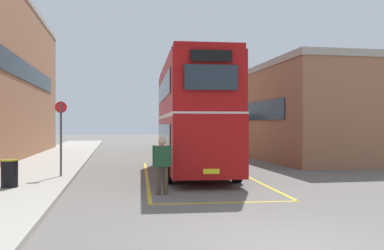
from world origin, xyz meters
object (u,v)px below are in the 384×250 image
(pedestrian_boarding, at_px, (162,161))
(double_decker_bus, at_px, (192,115))
(single_deck_bus, at_px, (188,130))
(litter_bin, at_px, (9,173))
(bus_stop_sign, at_px, (61,131))

(pedestrian_boarding, bearing_deg, double_decker_bus, 70.39)
(single_deck_bus, xyz_separation_m, pedestrian_boarding, (-4.96, -24.03, -0.64))
(double_decker_bus, height_order, single_deck_bus, double_decker_bus)
(pedestrian_boarding, relative_size, litter_bin, 1.99)
(double_decker_bus, distance_m, litter_bin, 7.83)
(double_decker_bus, distance_m, single_deck_bus, 19.03)
(pedestrian_boarding, bearing_deg, bus_stop_sign, 130.10)
(pedestrian_boarding, xyz_separation_m, bus_stop_sign, (-3.43, 4.07, 0.84))
(single_deck_bus, bearing_deg, bus_stop_sign, -112.81)
(double_decker_bus, xyz_separation_m, litter_bin, (-6.53, -3.87, -1.94))
(double_decker_bus, height_order, pedestrian_boarding, double_decker_bus)
(double_decker_bus, distance_m, pedestrian_boarding, 5.79)
(bus_stop_sign, bearing_deg, litter_bin, -114.59)
(single_deck_bus, xyz_separation_m, litter_bin, (-9.61, -22.63, -1.06))
(pedestrian_boarding, height_order, litter_bin, pedestrian_boarding)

